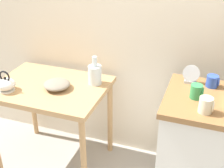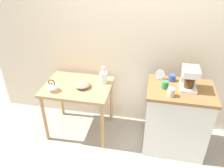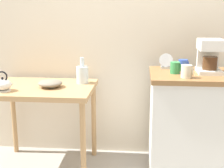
{
  "view_description": "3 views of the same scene",
  "coord_description": "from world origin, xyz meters",
  "px_view_note": "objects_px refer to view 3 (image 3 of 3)",
  "views": [
    {
      "loc": [
        0.41,
        -1.75,
        1.85
      ],
      "look_at": [
        -0.17,
        -0.09,
        0.91
      ],
      "focal_mm": 49.11,
      "sensor_mm": 36.0,
      "label": 1
    },
    {
      "loc": [
        0.21,
        -2.33,
        2.29
      ],
      "look_at": [
        -0.25,
        -0.05,
        0.87
      ],
      "focal_mm": 36.72,
      "sensor_mm": 36.0,
      "label": 2
    },
    {
      "loc": [
        0.1,
        -2.48,
        1.39
      ],
      "look_at": [
        -0.13,
        -0.08,
        0.8
      ],
      "focal_mm": 51.04,
      "sensor_mm": 36.0,
      "label": 3
    }
  ],
  "objects_px": {
    "glass_carafe_vase": "(82,74)",
    "mug_blue": "(183,64)",
    "bowl_stoneware": "(50,83)",
    "teakettle": "(3,85)",
    "mug_small_cream": "(187,71)",
    "table_clock": "(166,62)",
    "mug_tall_green": "(175,68)",
    "coffee_maker": "(209,54)"
  },
  "relations": [
    {
      "from": "bowl_stoneware",
      "to": "glass_carafe_vase",
      "type": "bearing_deg",
      "value": 35.77
    },
    {
      "from": "bowl_stoneware",
      "to": "table_clock",
      "type": "bearing_deg",
      "value": 8.4
    },
    {
      "from": "teakettle",
      "to": "mug_blue",
      "type": "relative_size",
      "value": 2.03
    },
    {
      "from": "coffee_maker",
      "to": "mug_blue",
      "type": "bearing_deg",
      "value": 144.69
    },
    {
      "from": "bowl_stoneware",
      "to": "coffee_maker",
      "type": "distance_m",
      "value": 1.29
    },
    {
      "from": "bowl_stoneware",
      "to": "mug_tall_green",
      "type": "bearing_deg",
      "value": -3.23
    },
    {
      "from": "table_clock",
      "to": "glass_carafe_vase",
      "type": "bearing_deg",
      "value": 177.47
    },
    {
      "from": "glass_carafe_vase",
      "to": "mug_blue",
      "type": "xyz_separation_m",
      "value": [
        0.85,
        -0.04,
        0.11
      ]
    },
    {
      "from": "coffee_maker",
      "to": "mug_tall_green",
      "type": "distance_m",
      "value": 0.28
    },
    {
      "from": "coffee_maker",
      "to": "mug_small_cream",
      "type": "relative_size",
      "value": 2.77
    },
    {
      "from": "glass_carafe_vase",
      "to": "bowl_stoneware",
      "type": "bearing_deg",
      "value": -144.23
    },
    {
      "from": "teakettle",
      "to": "coffee_maker",
      "type": "relative_size",
      "value": 0.65
    },
    {
      "from": "coffee_maker",
      "to": "bowl_stoneware",
      "type": "bearing_deg",
      "value": -179.84
    },
    {
      "from": "teakettle",
      "to": "glass_carafe_vase",
      "type": "height_order",
      "value": "glass_carafe_vase"
    },
    {
      "from": "coffee_maker",
      "to": "mug_small_cream",
      "type": "distance_m",
      "value": 0.3
    },
    {
      "from": "bowl_stoneware",
      "to": "glass_carafe_vase",
      "type": "distance_m",
      "value": 0.3
    },
    {
      "from": "mug_small_cream",
      "to": "mug_blue",
      "type": "bearing_deg",
      "value": 87.06
    },
    {
      "from": "table_clock",
      "to": "mug_small_cream",
      "type": "bearing_deg",
      "value": -70.15
    },
    {
      "from": "glass_carafe_vase",
      "to": "teakettle",
      "type": "bearing_deg",
      "value": -150.58
    },
    {
      "from": "glass_carafe_vase",
      "to": "mug_tall_green",
      "type": "relative_size",
      "value": 2.52
    },
    {
      "from": "bowl_stoneware",
      "to": "teakettle",
      "type": "relative_size",
      "value": 1.18
    },
    {
      "from": "mug_blue",
      "to": "mug_tall_green",
      "type": "bearing_deg",
      "value": -114.16
    },
    {
      "from": "bowl_stoneware",
      "to": "coffee_maker",
      "type": "height_order",
      "value": "coffee_maker"
    },
    {
      "from": "bowl_stoneware",
      "to": "teakettle",
      "type": "bearing_deg",
      "value": -155.63
    },
    {
      "from": "coffee_maker",
      "to": "mug_blue",
      "type": "relative_size",
      "value": 3.12
    },
    {
      "from": "teakettle",
      "to": "coffee_maker",
      "type": "xyz_separation_m",
      "value": [
        1.6,
        0.16,
        0.24
      ]
    },
    {
      "from": "mug_small_cream",
      "to": "table_clock",
      "type": "height_order",
      "value": "table_clock"
    },
    {
      "from": "bowl_stoneware",
      "to": "mug_small_cream",
      "type": "bearing_deg",
      "value": -10.74
    },
    {
      "from": "glass_carafe_vase",
      "to": "coffee_maker",
      "type": "distance_m",
      "value": 1.06
    },
    {
      "from": "teakettle",
      "to": "mug_tall_green",
      "type": "height_order",
      "value": "mug_tall_green"
    },
    {
      "from": "mug_tall_green",
      "to": "mug_blue",
      "type": "height_order",
      "value": "mug_tall_green"
    },
    {
      "from": "coffee_maker",
      "to": "teakettle",
      "type": "bearing_deg",
      "value": -174.46
    },
    {
      "from": "mug_blue",
      "to": "table_clock",
      "type": "xyz_separation_m",
      "value": [
        -0.14,
        0.01,
        0.02
      ]
    },
    {
      "from": "coffee_maker",
      "to": "mug_tall_green",
      "type": "xyz_separation_m",
      "value": [
        -0.26,
        -0.06,
        -0.1
      ]
    },
    {
      "from": "glass_carafe_vase",
      "to": "table_clock",
      "type": "bearing_deg",
      "value": -2.53
    },
    {
      "from": "bowl_stoneware",
      "to": "mug_blue",
      "type": "distance_m",
      "value": 1.11
    },
    {
      "from": "mug_blue",
      "to": "coffee_maker",
      "type": "bearing_deg",
      "value": -35.31
    },
    {
      "from": "teakettle",
      "to": "mug_small_cream",
      "type": "xyz_separation_m",
      "value": [
        1.41,
        -0.05,
        0.14
      ]
    },
    {
      "from": "coffee_maker",
      "to": "mug_tall_green",
      "type": "relative_size",
      "value": 2.91
    },
    {
      "from": "mug_small_cream",
      "to": "teakettle",
      "type": "bearing_deg",
      "value": 177.91
    },
    {
      "from": "mug_blue",
      "to": "table_clock",
      "type": "bearing_deg",
      "value": 175.68
    },
    {
      "from": "mug_tall_green",
      "to": "coffee_maker",
      "type": "bearing_deg",
      "value": 13.02
    }
  ]
}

